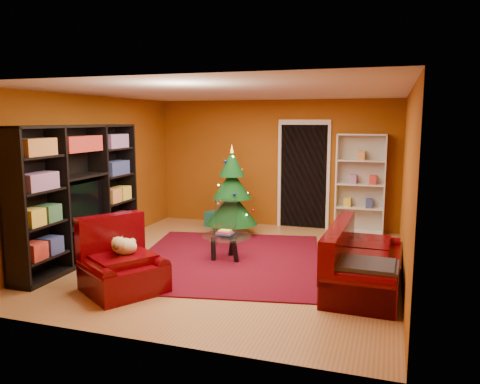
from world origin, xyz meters
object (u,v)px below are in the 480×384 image
(rug, at_px, (228,259))
(coffee_table, at_px, (227,247))
(christmas_tree, at_px, (232,191))
(dog, at_px, (125,247))
(acrylic_chair, at_px, (225,227))
(gift_box_teal, at_px, (214,219))
(media_unit, at_px, (79,194))
(armchair, at_px, (123,262))
(sofa, at_px, (365,256))
(gift_box_red, at_px, (225,219))
(gift_box_green, at_px, (223,226))
(white_bookshelf, at_px, (360,184))

(rug, height_order, coffee_table, coffee_table)
(christmas_tree, xyz_separation_m, dog, (-0.36, -3.22, -0.27))
(christmas_tree, xyz_separation_m, acrylic_chair, (0.21, -1.00, -0.46))
(gift_box_teal, height_order, dog, dog)
(rug, distance_m, media_unit, 2.52)
(media_unit, height_order, armchair, media_unit)
(sofa, distance_m, acrylic_chair, 2.66)
(gift_box_red, bearing_deg, gift_box_green, -72.39)
(gift_box_green, height_order, armchair, armchair)
(rug, xyz_separation_m, christmas_tree, (-0.48, 1.59, 0.84))
(rug, xyz_separation_m, armchair, (-0.82, -1.70, 0.38))
(christmas_tree, xyz_separation_m, coffee_table, (0.46, -1.59, -0.64))
(white_bookshelf, bearing_deg, sofa, -84.86)
(armchair, distance_m, acrylic_chair, 2.36)
(sofa, height_order, coffee_table, sofa)
(rug, height_order, gift_box_red, gift_box_red)
(sofa, bearing_deg, rug, 76.47)
(acrylic_chair, bearing_deg, christmas_tree, 90.14)
(media_unit, bearing_deg, sofa, 1.07)
(white_bookshelf, relative_size, dog, 4.96)
(rug, xyz_separation_m, dog, (-0.84, -1.63, 0.57))
(rug, bearing_deg, gift_box_green, 112.57)
(gift_box_red, bearing_deg, media_unit, -111.86)
(armchair, distance_m, dog, 0.20)
(rug, distance_m, gift_box_red, 2.57)
(gift_box_teal, height_order, gift_box_green, gift_box_teal)
(armchair, bearing_deg, gift_box_red, 34.71)
(christmas_tree, distance_m, coffee_table, 1.78)
(gift_box_teal, distance_m, armchair, 3.89)
(gift_box_red, bearing_deg, rug, -68.95)
(white_bookshelf, bearing_deg, media_unit, -141.55)
(dog, xyz_separation_m, sofa, (2.96, 1.05, -0.16))
(rug, relative_size, white_bookshelf, 1.67)
(dog, bearing_deg, gift_box_teal, 36.79)
(gift_box_teal, bearing_deg, coffee_table, -64.23)
(media_unit, relative_size, sofa, 1.41)
(sofa, bearing_deg, christmas_tree, 52.03)
(rug, xyz_separation_m, media_unit, (-2.18, -0.73, 1.05))
(gift_box_teal, distance_m, white_bookshelf, 3.03)
(coffee_table, bearing_deg, media_unit, -161.45)
(media_unit, height_order, white_bookshelf, media_unit)
(rug, bearing_deg, acrylic_chair, 114.31)
(coffee_table, xyz_separation_m, acrylic_chair, (-0.25, 0.59, 0.18))
(sofa, bearing_deg, armchair, 112.72)
(gift_box_teal, relative_size, gift_box_red, 1.33)
(white_bookshelf, bearing_deg, gift_box_green, -161.93)
(christmas_tree, height_order, gift_box_green, christmas_tree)
(rug, relative_size, gift_box_teal, 10.68)
(rug, distance_m, armchair, 1.93)
(christmas_tree, distance_m, gift_box_teal, 1.08)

